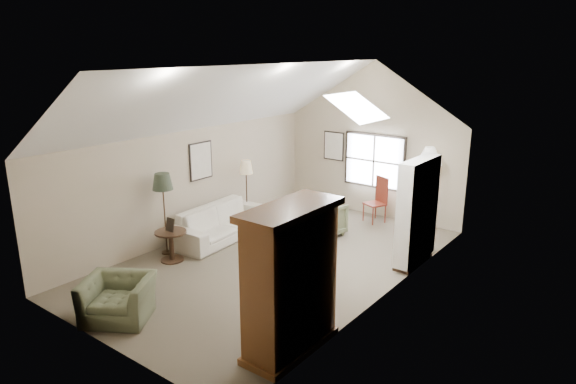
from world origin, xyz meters
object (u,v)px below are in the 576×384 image
Objects in this scene: armchair_far at (323,219)px; side_chair at (375,200)px; sofa at (222,222)px; side_table at (171,246)px; armchair_near at (118,299)px; coffee_table at (295,231)px; armoire at (291,280)px.

side_chair is at bearing -92.70° from armchair_far.
sofa reaches higher than side_table.
armchair_near is 2.38m from side_table.
side_chair reaches higher than coffee_table.
armchair_near is 1.64× the size of side_table.
sofa is 2.37m from armchair_far.
armchair_far is at bearing 64.94° from coffee_table.
side_chair is (0.84, 2.24, 0.36)m from coffee_table.
sofa is at bearing 93.58° from side_table.
armchair_far is (0.51, 5.28, 0.05)m from armchair_near.
armoire reaches higher than armchair_near.
armchair_near is 5.31m from armchair_far.
side_chair is at bearing -39.55° from sofa.
sofa is at bearing 146.20° from armoire.
sofa reaches higher than armchair_near.
armchair_far reaches higher than side_table.
armoire is 4.14m from side_table.
armchair_far is (-2.26, 4.29, -0.70)m from armoire.
side_chair is (2.27, 3.16, 0.20)m from sofa.
coffee_table is 1.31× the size of side_table.
sofa is at bearing -147.35° from coffee_table.
armoire is at bearing -127.62° from sofa.
side_table reaches higher than coffee_table.
armoire is 2.53× the size of armchair_far.
armchair_far is 0.75× the size of side_chair.
armoire is 4.52m from coffee_table.
side_table is at bearing 85.79° from armchair_near.
armchair_far is at bearing -84.31° from side_chair.
side_chair is (0.52, 1.56, 0.18)m from armchair_far.
armoire reaches higher than side_chair.
armchair_near is 6.93m from side_chair.
armoire is at bearing -54.38° from coffee_table.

